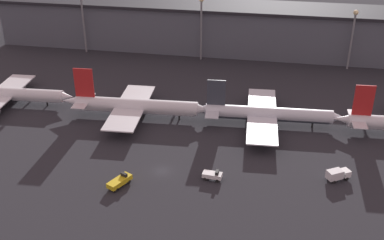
# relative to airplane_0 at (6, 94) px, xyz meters

# --- Properties ---
(ground) EXTENTS (600.00, 600.00, 0.00)m
(ground) POSITION_rel_airplane_0_xyz_m (57.20, -28.28, -3.37)
(ground) COLOR #26262B
(terminal_building) EXTENTS (176.80, 21.47, 18.75)m
(terminal_building) POSITION_rel_airplane_0_xyz_m (57.20, 62.92, 6.06)
(terminal_building) COLOR #4C515B
(terminal_building) RESTS_ON ground
(airplane_0) EXTENTS (43.70, 32.21, 12.91)m
(airplane_0) POSITION_rel_airplane_0_xyz_m (0.00, 0.00, 0.00)
(airplane_0) COLOR silver
(airplane_0) RESTS_ON ground
(airplane_1) EXTENTS (44.85, 31.32, 14.77)m
(airplane_1) POSITION_rel_airplane_0_xyz_m (42.40, -1.56, 0.30)
(airplane_1) COLOR silver
(airplane_1) RESTS_ON ground
(airplane_2) EXTENTS (43.83, 35.72, 13.10)m
(airplane_2) POSITION_rel_airplane_0_xyz_m (81.02, 1.01, 0.01)
(airplane_2) COLOR silver
(airplane_2) RESTS_ON ground
(service_vehicle_0) EXTENTS (4.78, 2.58, 2.61)m
(service_vehicle_0) POSITION_rel_airplane_0_xyz_m (69.94, -29.63, -2.15)
(service_vehicle_0) COLOR white
(service_vehicle_0) RESTS_ON ground
(service_vehicle_3) EXTENTS (4.90, 6.78, 2.71)m
(service_vehicle_3) POSITION_rel_airplane_0_xyz_m (49.04, -36.17, -2.09)
(service_vehicle_3) COLOR gold
(service_vehicle_3) RESTS_ON ground
(service_vehicle_4) EXTENTS (6.13, 5.01, 2.82)m
(service_vehicle_4) POSITION_rel_airplane_0_xyz_m (99.13, -24.34, -1.76)
(service_vehicle_4) COLOR white
(service_vehicle_4) RESTS_ON ground
(lamp_post_0) EXTENTS (1.80, 1.80, 27.58)m
(lamp_post_0) POSITION_rel_airplane_0_xyz_m (6.18, 50.87, 13.95)
(lamp_post_0) COLOR slate
(lamp_post_0) RESTS_ON ground
(lamp_post_1) EXTENTS (1.80, 1.80, 24.18)m
(lamp_post_1) POSITION_rel_airplane_0_xyz_m (53.38, 50.87, 12.08)
(lamp_post_1) COLOR slate
(lamp_post_1) RESTS_ON ground
(lamp_post_2) EXTENTS (1.80, 1.80, 22.05)m
(lamp_post_2) POSITION_rel_airplane_0_xyz_m (108.55, 50.87, 10.89)
(lamp_post_2) COLOR slate
(lamp_post_2) RESTS_ON ground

